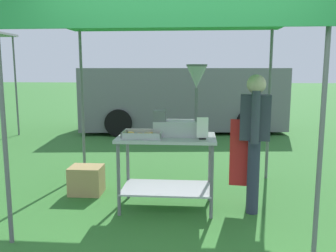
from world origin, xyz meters
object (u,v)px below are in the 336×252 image
Objects in this scene: vendor at (254,136)px; supply_crate at (86,180)px; menu_sign at (202,130)px; stall_canopy at (167,21)px; donut_tray at (142,135)px; van_grey at (182,98)px; donut_fryer at (182,111)px; donut_cart at (167,156)px.

vendor is 3.72× the size of supply_crate.
menu_sign reaches higher than supply_crate.
donut_tray is (-0.28, -0.18, -1.31)m from stall_canopy.
supply_crate is 0.08× the size of van_grey.
donut_tray is at bearing -163.54° from donut_fryer.
van_grey is (-1.08, 5.69, -0.03)m from vendor.
stall_canopy is 6.75× the size of donut_tray.
donut_fryer reaches higher than vendor.
menu_sign is (0.42, -0.25, -1.22)m from stall_canopy.
donut_fryer is at bearing 138.99° from menu_sign.
donut_cart is 0.57m from menu_sign.
stall_canopy is 7.09× the size of supply_crate.
van_grey reaches higher than menu_sign.
menu_sign reaches higher than donut_cart.
donut_cart is at bearing 159.39° from menu_sign.
supply_crate is at bearing 159.72° from donut_cart.
supply_crate is at bearing 169.47° from vendor.
vendor is at bearing -2.25° from donut_fryer.
stall_canopy is at bearing -89.39° from van_grey.
donut_cart is 5.71m from van_grey.
stall_canopy is at bearing -15.78° from supply_crate.
van_grey is (-0.48, 5.87, -0.11)m from menu_sign.
donut_tray is 0.55m from donut_fryer.
donut_fryer is 1.68m from supply_crate.
stall_canopy is 2.66× the size of donut_cart.
donut_tray is at bearing -146.54° from stall_canopy.
donut_tray is 5.80m from van_grey.
stall_canopy is at bearing 148.64° from menu_sign.
donut_cart is at bearing -20.28° from supply_crate.
stall_canopy reaches higher than van_grey.
menu_sign is at bearing -5.86° from donut_tray.
stall_canopy is 1.58m from donut_cart.
donut_cart is 2.54× the size of donut_tray.
vendor is at bearing -4.55° from stall_canopy.
stall_canopy is 1.32m from menu_sign.
vendor is at bearing 16.11° from menu_sign.
van_grey is at bearing 87.85° from donut_tray.
van_grey is at bearing 100.74° from vendor.
vendor reaches higher than menu_sign.
stall_canopy is 1.66m from vendor.
donut_fryer is 0.89m from vendor.
donut_tray is at bearing -175.49° from vendor.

